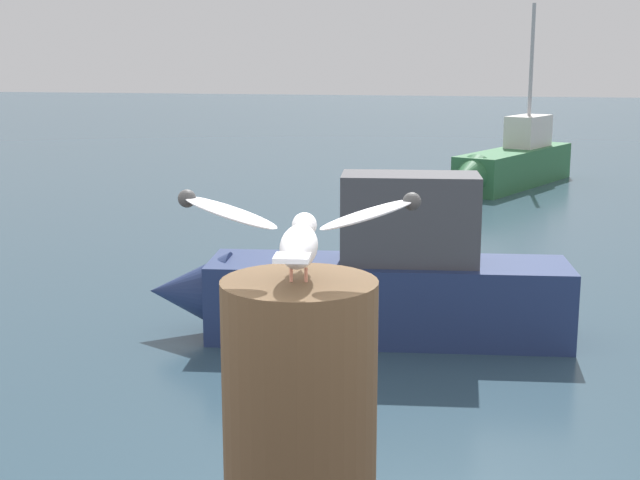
# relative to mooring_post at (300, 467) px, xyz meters

# --- Properties ---
(mooring_post) EXTENTS (0.39, 0.39, 0.98)m
(mooring_post) POSITION_rel_mooring_post_xyz_m (0.00, 0.00, 0.00)
(mooring_post) COLOR #4C3823
(mooring_post) RESTS_ON harbor_quay
(seagull) EXTENTS (0.58, 0.39, 0.22)m
(seagull) POSITION_rel_mooring_post_xyz_m (-0.00, 0.00, 0.61)
(seagull) COLOR tan
(seagull) RESTS_ON mooring_post
(boat_green) EXTENTS (2.78, 4.79, 3.88)m
(boat_green) POSITION_rel_mooring_post_xyz_m (0.62, 17.37, -1.27)
(boat_green) COLOR #2D6B3D
(boat_green) RESTS_ON ground_plane
(boat_navy) EXTENTS (4.28, 1.37, 1.66)m
(boat_navy) POSITION_rel_mooring_post_xyz_m (-0.85, 6.47, -1.21)
(boat_navy) COLOR navy
(boat_navy) RESTS_ON ground_plane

